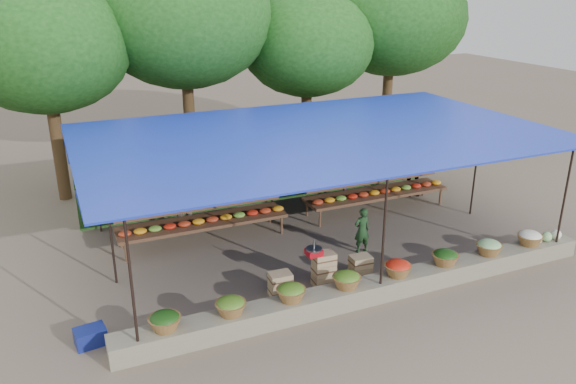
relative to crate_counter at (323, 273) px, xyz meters
name	(u,v)px	position (x,y,z in m)	size (l,w,h in m)	color
ground	(316,244)	(0.79, 1.89, -0.31)	(60.00, 60.00, 0.00)	#665A4B
stone_curb	(376,289)	(0.79, -0.86, -0.11)	(10.60, 0.55, 0.40)	#6D6857
stall_canopy	(317,139)	(0.79, 1.96, 2.36)	(10.80, 6.60, 2.82)	black
produce_baskets	(373,274)	(0.69, -0.86, 0.25)	(8.98, 0.58, 0.34)	brown
netting_backdrop	(269,161)	(0.79, 5.04, 0.94)	(10.60, 0.06, 2.50)	#204518
tree_row	(248,28)	(1.29, 7.97, 4.39)	(16.51, 5.50, 7.12)	#3C2616
fruit_table_left	(202,217)	(-1.70, 3.24, 0.30)	(4.21, 0.95, 0.93)	#4D2C1E
fruit_table_right	(375,189)	(3.30, 3.24, 0.30)	(4.21, 0.95, 0.93)	#4D2C1E
crate_counter	(323,273)	(0.00, 0.00, 0.00)	(2.36, 0.36, 0.77)	#9D865A
weighing_scale	(314,251)	(-0.21, 0.00, 0.55)	(0.34, 0.34, 0.36)	red
vendor_seated	(362,230)	(1.58, 1.06, 0.25)	(0.41, 0.27, 1.13)	#1B3C1D
customer_left	(188,203)	(-1.92, 3.79, 0.50)	(0.79, 0.62, 1.63)	slate
customer_mid	(348,174)	(2.96, 4.20, 0.50)	(1.05, 0.61, 1.63)	slate
customer_right	(414,166)	(4.98, 3.82, 0.61)	(1.07, 0.45, 1.83)	slate
blue_crate_front	(165,335)	(-3.49, -0.63, -0.18)	(0.44, 0.32, 0.27)	navy
blue_crate_back	(90,336)	(-4.73, -0.19, -0.15)	(0.53, 0.38, 0.32)	navy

